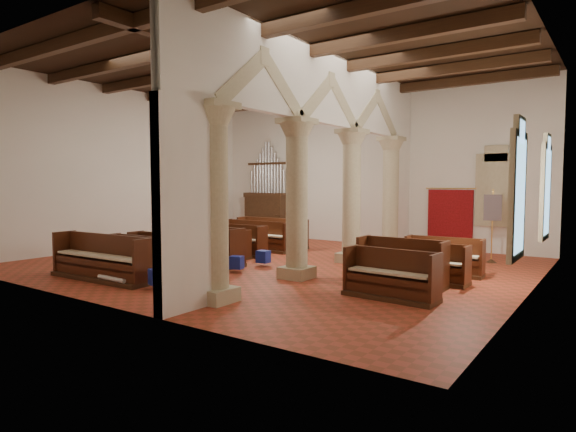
# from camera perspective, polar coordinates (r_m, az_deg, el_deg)

# --- Properties ---
(floor) EXTENTS (14.00, 14.00, 0.00)m
(floor) POSITION_cam_1_polar(r_m,az_deg,el_deg) (14.71, -1.54, -5.64)
(floor) COLOR #A03723
(floor) RESTS_ON ground
(ceiling) EXTENTS (14.00, 14.00, 0.00)m
(ceiling) POSITION_cam_1_polar(r_m,az_deg,el_deg) (14.92, -1.58, 17.71)
(ceiling) COLOR black
(ceiling) RESTS_ON wall_back
(wall_back) EXTENTS (14.00, 0.02, 6.00)m
(wall_back) POSITION_cam_1_polar(r_m,az_deg,el_deg) (19.66, 8.96, 5.52)
(wall_back) COLOR silver
(wall_back) RESTS_ON floor
(wall_front) EXTENTS (14.00, 0.02, 6.00)m
(wall_front) POSITION_cam_1_polar(r_m,az_deg,el_deg) (10.33, -21.93, 6.70)
(wall_front) COLOR silver
(wall_front) RESTS_ON floor
(wall_left) EXTENTS (0.02, 12.00, 6.00)m
(wall_left) POSITION_cam_1_polar(r_m,az_deg,el_deg) (19.50, -18.40, 5.38)
(wall_left) COLOR silver
(wall_left) RESTS_ON floor
(wall_right) EXTENTS (0.02, 12.00, 6.00)m
(wall_right) POSITION_cam_1_polar(r_m,az_deg,el_deg) (11.78, 27.16, 6.18)
(wall_right) COLOR silver
(wall_right) RESTS_ON floor
(ceiling_beams) EXTENTS (13.80, 11.80, 0.30)m
(ceiling_beams) POSITION_cam_1_polar(r_m,az_deg,el_deg) (14.88, -1.58, 17.04)
(ceiling_beams) COLOR #3D2513
(ceiling_beams) RESTS_ON wall_back
(arcade) EXTENTS (0.90, 11.90, 6.00)m
(arcade) POSITION_cam_1_polar(r_m,az_deg,el_deg) (13.55, 4.64, 8.65)
(arcade) COLOR #C2B590
(arcade) RESTS_ON floor
(window_right_a) EXTENTS (0.03, 1.00, 2.20)m
(window_right_a) POSITION_cam_1_polar(r_m,az_deg,el_deg) (10.29, 25.76, 2.14)
(window_right_a) COLOR #327252
(window_right_a) RESTS_ON wall_right
(window_right_b) EXTENTS (0.03, 1.00, 2.20)m
(window_right_b) POSITION_cam_1_polar(r_m,az_deg,el_deg) (14.25, 28.35, 2.47)
(window_right_b) COLOR #327252
(window_right_b) RESTS_ON wall_right
(window_back) EXTENTS (1.00, 0.03, 2.20)m
(window_back) POSITION_cam_1_polar(r_m,az_deg,el_deg) (18.00, 23.37, 2.84)
(window_back) COLOR #327252
(window_back) RESTS_ON wall_back
(pipe_organ) EXTENTS (2.10, 0.85, 4.40)m
(pipe_organ) POSITION_cam_1_polar(r_m,az_deg,el_deg) (21.63, -2.46, 1.10)
(pipe_organ) COLOR #3D2513
(pipe_organ) RESTS_ON floor
(lectern) EXTENTS (0.49, 0.51, 1.10)m
(lectern) POSITION_cam_1_polar(r_m,az_deg,el_deg) (21.06, -1.01, -1.47)
(lectern) COLOR #3E2413
(lectern) RESTS_ON floor
(dossal_curtain) EXTENTS (1.80, 0.07, 2.17)m
(dossal_curtain) POSITION_cam_1_polar(r_m,az_deg,el_deg) (18.35, 18.65, -0.26)
(dossal_curtain) COLOR maroon
(dossal_curtain) RESTS_ON floor
(processional_banner) EXTENTS (0.50, 0.64, 2.26)m
(processional_banner) POSITION_cam_1_polar(r_m,az_deg,el_deg) (16.03, 23.00, -2.34)
(processional_banner) COLOR #3D2513
(processional_banner) RESTS_ON floor
(hymnal_box_a) EXTENTS (0.43, 0.39, 0.36)m
(hymnal_box_a) POSITION_cam_1_polar(r_m,az_deg,el_deg) (11.60, -15.27, -6.98)
(hymnal_box_a) COLOR #162D9B
(hymnal_box_a) RESTS_ON floor
(hymnal_box_b) EXTENTS (0.41, 0.37, 0.35)m
(hymnal_box_b) POSITION_cam_1_polar(r_m,az_deg,el_deg) (13.31, -6.12, -5.49)
(hymnal_box_b) COLOR navy
(hymnal_box_b) RESTS_ON floor
(hymnal_box_c) EXTENTS (0.37, 0.31, 0.36)m
(hymnal_box_c) POSITION_cam_1_polar(r_m,az_deg,el_deg) (14.24, -2.96, -4.83)
(hymnal_box_c) COLOR #181592
(hymnal_box_c) RESTS_ON floor
(tube_heater_a) EXTENTS (1.02, 0.12, 0.10)m
(tube_heater_a) POSITION_cam_1_polar(r_m,az_deg,el_deg) (12.36, -20.20, -6.99)
(tube_heater_a) COLOR white
(tube_heater_a) RESTS_ON floor
(tube_heater_b) EXTENTS (1.09, 0.28, 0.11)m
(tube_heater_b) POSITION_cam_1_polar(r_m,az_deg,el_deg) (13.23, -20.26, -6.27)
(tube_heater_b) COLOR silver
(tube_heater_b) RESTS_ON floor
(nave_pew_0) EXTENTS (3.27, 0.89, 1.14)m
(nave_pew_0) POSITION_cam_1_polar(r_m,az_deg,el_deg) (13.11, -21.22, -5.42)
(nave_pew_0) COLOR #3D2513
(nave_pew_0) RESTS_ON floor
(nave_pew_1) EXTENTS (2.81, 0.64, 0.96)m
(nave_pew_1) POSITION_cam_1_polar(r_m,az_deg,el_deg) (13.96, -16.86, -5.01)
(nave_pew_1) COLOR #3D2513
(nave_pew_1) RESTS_ON floor
(nave_pew_2) EXTENTS (2.77, 0.73, 1.00)m
(nave_pew_2) POSITION_cam_1_polar(r_m,az_deg,el_deg) (14.14, -14.19, -4.79)
(nave_pew_2) COLOR #3D2513
(nave_pew_2) RESTS_ON floor
(nave_pew_3) EXTENTS (3.57, 0.98, 1.14)m
(nave_pew_3) POSITION_cam_1_polar(r_m,az_deg,el_deg) (15.12, -10.76, -4.00)
(nave_pew_3) COLOR #3D2513
(nave_pew_3) RESTS_ON floor
(nave_pew_4) EXTENTS (2.79, 0.64, 0.95)m
(nave_pew_4) POSITION_cam_1_polar(r_m,az_deg,el_deg) (16.24, -8.75, -3.65)
(nave_pew_4) COLOR #3D2513
(nave_pew_4) RESTS_ON floor
(nave_pew_5) EXTENTS (2.97, 0.79, 1.03)m
(nave_pew_5) POSITION_cam_1_polar(r_m,az_deg,el_deg) (16.69, -7.14, -3.34)
(nave_pew_5) COLOR #3D2513
(nave_pew_5) RESTS_ON floor
(nave_pew_6) EXTENTS (3.04, 0.77, 1.06)m
(nave_pew_6) POSITION_cam_1_polar(r_m,az_deg,el_deg) (17.60, -3.84, -2.91)
(nave_pew_6) COLOR #3D2513
(nave_pew_6) RESTS_ON floor
(nave_pew_7) EXTENTS (2.99, 0.76, 1.10)m
(nave_pew_7) POSITION_cam_1_polar(r_m,az_deg,el_deg) (18.40, -1.98, -2.55)
(nave_pew_7) COLOR #3D2513
(nave_pew_7) RESTS_ON floor
(aisle_pew_0) EXTENTS (2.05, 0.81, 1.05)m
(aisle_pew_0) POSITION_cam_1_polar(r_m,az_deg,el_deg) (10.50, 12.05, -7.68)
(aisle_pew_0) COLOR #3D2513
(aisle_pew_0) RESTS_ON floor
(aisle_pew_1) EXTENTS (2.10, 0.78, 1.13)m
(aisle_pew_1) POSITION_cam_1_polar(r_m,az_deg,el_deg) (11.79, 13.27, -6.27)
(aisle_pew_1) COLOR #3D2513
(aisle_pew_1) RESTS_ON floor
(aisle_pew_2) EXTENTS (1.83, 0.72, 0.97)m
(aisle_pew_2) POSITION_cam_1_polar(r_m,az_deg,el_deg) (12.40, 16.54, -6.08)
(aisle_pew_2) COLOR #3D2513
(aisle_pew_2) RESTS_ON floor
(aisle_pew_3) EXTENTS (2.04, 0.80, 1.00)m
(aisle_pew_3) POSITION_cam_1_polar(r_m,az_deg,el_deg) (13.55, 17.99, -5.23)
(aisle_pew_3) COLOR #3D2513
(aisle_pew_3) RESTS_ON floor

